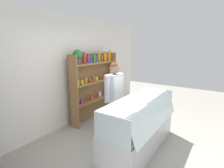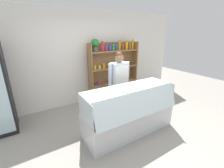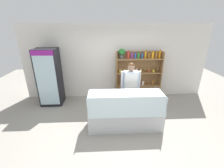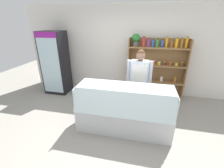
{
  "view_description": "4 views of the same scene",
  "coord_description": "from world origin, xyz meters",
  "px_view_note": "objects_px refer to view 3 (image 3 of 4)",
  "views": [
    {
      "loc": [
        -2.81,
        -1.21,
        1.98
      ],
      "look_at": [
        0.1,
        0.74,
        1.21
      ],
      "focal_mm": 28.0,
      "sensor_mm": 36.0,
      "label": 1
    },
    {
      "loc": [
        -1.68,
        -2.09,
        2.06
      ],
      "look_at": [
        0.04,
        0.68,
        0.93
      ],
      "focal_mm": 24.0,
      "sensor_mm": 36.0,
      "label": 2
    },
    {
      "loc": [
        -0.42,
        -3.36,
        2.67
      ],
      "look_at": [
        -0.23,
        0.48,
        1.12
      ],
      "focal_mm": 24.0,
      "sensor_mm": 36.0,
      "label": 3
    },
    {
      "loc": [
        0.44,
        -2.61,
        2.23
      ],
      "look_at": [
        -0.23,
        0.46,
        0.89
      ],
      "focal_mm": 24.0,
      "sensor_mm": 36.0,
      "label": 4
    }
  ],
  "objects_px": {
    "drinks_fridge": "(50,78)",
    "deli_display_case": "(125,116)",
    "shelving_unit": "(137,71)",
    "shop_clerk": "(131,84)"
  },
  "relations": [
    {
      "from": "drinks_fridge",
      "to": "deli_display_case",
      "type": "bearing_deg",
      "value": -30.9
    },
    {
      "from": "shelving_unit",
      "to": "deli_display_case",
      "type": "height_order",
      "value": "shelving_unit"
    },
    {
      "from": "deli_display_case",
      "to": "shop_clerk",
      "type": "xyz_separation_m",
      "value": [
        0.25,
        0.75,
        0.65
      ]
    },
    {
      "from": "drinks_fridge",
      "to": "shop_clerk",
      "type": "distance_m",
      "value": 2.75
    },
    {
      "from": "shelving_unit",
      "to": "shop_clerk",
      "type": "xyz_separation_m",
      "value": [
        -0.4,
        -0.96,
        -0.1
      ]
    },
    {
      "from": "drinks_fridge",
      "to": "shop_clerk",
      "type": "bearing_deg",
      "value": -14.65
    },
    {
      "from": "drinks_fridge",
      "to": "shop_clerk",
      "type": "relative_size",
      "value": 1.2
    },
    {
      "from": "shelving_unit",
      "to": "shop_clerk",
      "type": "bearing_deg",
      "value": -112.49
    },
    {
      "from": "shelving_unit",
      "to": "deli_display_case",
      "type": "distance_m",
      "value": 1.97
    },
    {
      "from": "drinks_fridge",
      "to": "deli_display_case",
      "type": "distance_m",
      "value": 2.89
    }
  ]
}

